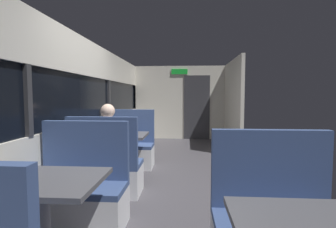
{
  "coord_description": "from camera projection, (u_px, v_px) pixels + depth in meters",
  "views": [
    {
      "loc": [
        0.2,
        -3.94,
        1.38
      ],
      "look_at": [
        -0.24,
        2.4,
        0.92
      ],
      "focal_mm": 27.42,
      "sensor_mm": 36.0,
      "label": 1
    }
  ],
  "objects": [
    {
      "name": "dining_table_mid_window",
      "position": [
        119.0,
        140.0,
        4.23
      ],
      "size": [
        0.9,
        0.7,
        0.74
      ],
      "color": "#9E9EA3",
      "rests_on": "ground_plane"
    },
    {
      "name": "bench_mid_window_facing_end",
      "position": [
        106.0,
        171.0,
        3.56
      ],
      "size": [
        0.95,
        0.5,
        1.1
      ],
      "color": "silver",
      "rests_on": "ground_plane"
    },
    {
      "name": "carriage_window_panel_left",
      "position": [
        81.0,
        112.0,
        4.06
      ],
      "size": [
        0.09,
        8.48,
        2.3
      ],
      "color": "beige",
      "rests_on": "ground_plane"
    },
    {
      "name": "bench_mid_window_facing_entry",
      "position": [
        129.0,
        150.0,
        4.95
      ],
      "size": [
        0.95,
        0.5,
        1.1
      ],
      "color": "silver",
      "rests_on": "ground_plane"
    },
    {
      "name": "carriage_aisle_panel_right",
      "position": [
        233.0,
        104.0,
        6.84
      ],
      "size": [
        0.08,
        2.4,
        2.3
      ],
      "primitive_type": "cube",
      "color": "beige",
      "rests_on": "ground_plane"
    },
    {
      "name": "dining_table_near_window",
      "position": [
        43.0,
        191.0,
        1.97
      ],
      "size": [
        0.9,
        0.7,
        0.74
      ],
      "color": "#9E9EA3",
      "rests_on": "ground_plane"
    },
    {
      "name": "carriage_end_bulkhead",
      "position": [
        181.0,
        103.0,
        8.12
      ],
      "size": [
        2.9,
        0.11,
        2.3
      ],
      "color": "beige",
      "rests_on": "ground_plane"
    },
    {
      "name": "seated_passenger",
      "position": [
        108.0,
        155.0,
        3.62
      ],
      "size": [
        0.47,
        0.55,
        1.26
      ],
      "color": "#26262D",
      "rests_on": "ground_plane"
    },
    {
      "name": "bench_near_window_facing_entry",
      "position": [
        81.0,
        195.0,
        2.69
      ],
      "size": [
        0.95,
        0.5,
        1.1
      ],
      "color": "silver",
      "rests_on": "ground_plane"
    },
    {
      "name": "ground_plane",
      "position": [
        173.0,
        184.0,
        4.04
      ],
      "size": [
        3.3,
        9.2,
        0.02
      ],
      "primitive_type": "cube",
      "color": "#423F44"
    }
  ]
}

